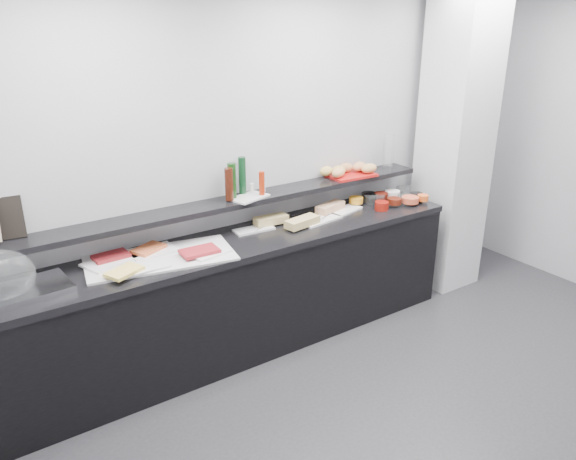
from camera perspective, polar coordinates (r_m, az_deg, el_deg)
ground at (r=3.89m, az=18.84°, el=-19.16°), size 5.00×5.00×0.00m
back_wall at (r=4.56m, az=0.81°, el=7.34°), size 5.00×0.02×2.70m
column at (r=5.32m, az=16.59°, el=8.48°), size 0.50×0.50×2.70m
buffet_cabinet at (r=4.31m, az=-4.65°, el=-6.81°), size 3.60×0.60×0.85m
counter_top at (r=4.12m, az=-4.84°, el=-1.28°), size 3.62×0.62×0.05m
wall_shelf at (r=4.17m, az=-6.13°, el=2.72°), size 3.60×0.25×0.04m
cloche_base at (r=3.66m, az=-25.04°, el=-5.60°), size 0.51×0.36×0.04m
linen_runner at (r=3.87m, az=-12.84°, el=-2.78°), size 1.05×0.64×0.01m
platter_meat_a at (r=3.87m, az=-17.69°, el=-3.04°), size 0.37×0.31×0.01m
food_meat_a at (r=3.90m, az=-17.55°, el=-2.55°), size 0.24×0.16×0.02m
platter_salmon at (r=3.94m, az=-13.56°, el=-2.15°), size 0.32×0.23×0.01m
food_salmon at (r=3.95m, az=-13.98°, el=-1.85°), size 0.26×0.22×0.02m
platter_cheese at (r=3.73m, az=-14.23°, el=-3.60°), size 0.28×0.18×0.01m
food_cheese at (r=3.65m, az=-16.30°, el=-4.07°), size 0.26×0.22×0.02m
platter_meat_b at (r=3.85m, az=-7.96°, el=-2.28°), size 0.28×0.21×0.01m
food_meat_b at (r=3.84m, az=-8.98°, el=-2.13°), size 0.26×0.17×0.02m
sandwich_plate_left at (r=4.27m, az=-3.49°, el=0.06°), size 0.32×0.15×0.01m
sandwich_food_left at (r=4.35m, az=-1.74°, el=1.05°), size 0.27×0.13×0.06m
tongs_left at (r=4.27m, az=-2.65°, el=0.24°), size 0.15×0.07×0.01m
sandwich_plate_mid at (r=4.46m, az=3.26°, el=1.04°), size 0.39×0.21×0.01m
sandwich_food_mid at (r=4.31m, az=1.46°, el=0.83°), size 0.30×0.16×0.06m
tongs_mid at (r=4.41m, az=2.84°, el=0.94°), size 0.16×0.01×0.01m
sandwich_plate_right at (r=4.69m, az=5.85°, el=1.99°), size 0.34×0.21×0.01m
sandwich_food_right at (r=4.65m, az=4.30°, el=2.32°), size 0.30×0.18×0.06m
tongs_right at (r=4.53m, az=4.01°, el=1.47°), size 0.15×0.07×0.01m
bowl_glass_fruit at (r=4.93m, az=8.74°, el=3.13°), size 0.18×0.18×0.07m
fill_glass_fruit at (r=4.84m, az=6.93°, el=3.04°), size 0.12×0.12×0.05m
bowl_black_jam at (r=4.98m, az=8.24°, el=3.36°), size 0.16×0.16×0.07m
fill_black_jam at (r=4.99m, az=9.44°, el=3.46°), size 0.14×0.14×0.05m
bowl_glass_cream at (r=5.20m, az=11.76°, el=3.91°), size 0.21×0.21×0.07m
fill_glass_cream at (r=5.07m, az=10.56°, el=3.67°), size 0.15×0.15×0.05m
bowl_red_jam at (r=4.76m, az=9.50°, el=2.44°), size 0.15×0.15×0.07m
fill_red_jam at (r=4.87m, az=10.75°, el=2.91°), size 0.15×0.15×0.05m
bowl_glass_salmon at (r=4.96m, az=11.99°, el=3.03°), size 0.19×0.19×0.07m
fill_glass_salmon at (r=4.93m, az=12.30°, el=3.03°), size 0.19×0.19×0.05m
bowl_black_fruit at (r=5.06m, az=12.91°, el=3.31°), size 0.13×0.13×0.07m
fill_black_fruit at (r=5.00m, az=13.55°, el=3.21°), size 0.12×0.12×0.05m
framed_print at (r=3.82m, az=-27.08°, el=1.02°), size 0.26×0.11×0.26m
condiment_tray at (r=4.21m, az=-3.99°, el=3.33°), size 0.33×0.26×0.01m
bottle_green_a at (r=4.16m, az=-5.72°, el=5.03°), size 0.08×0.08×0.26m
bottle_brown at (r=4.11m, az=-6.01°, el=4.64°), size 0.08×0.08×0.24m
bottle_green_b at (r=4.25m, az=-4.67°, el=5.56°), size 0.06×0.06×0.28m
bottle_hot at (r=4.22m, az=-2.68°, el=4.77°), size 0.05×0.05×0.18m
shaker_salt at (r=4.30m, az=-3.68°, el=4.29°), size 0.04×0.04×0.07m
shaker_pepper at (r=4.31m, az=-2.49°, el=4.36°), size 0.03×0.03×0.07m
bread_tray at (r=4.81m, az=6.35°, el=5.61°), size 0.41×0.30×0.02m
bread_roll_nw at (r=4.71m, az=3.91°, el=5.98°), size 0.13×0.09×0.08m
bread_roll_n at (r=4.83m, az=5.94°, el=6.32°), size 0.14×0.11×0.08m
bread_roll_sw at (r=4.67m, az=5.14°, el=5.82°), size 0.16×0.12×0.08m
bread_roll_se at (r=4.83m, az=8.22°, el=6.22°), size 0.16×0.11×0.08m
bread_roll_midw at (r=4.74m, az=5.17°, el=6.05°), size 0.15×0.12×0.08m
bread_roll_mide at (r=4.88m, az=7.26°, el=6.40°), size 0.17×0.13×0.08m
carafe at (r=5.08m, az=10.14°, el=7.88°), size 0.12×0.12×0.30m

